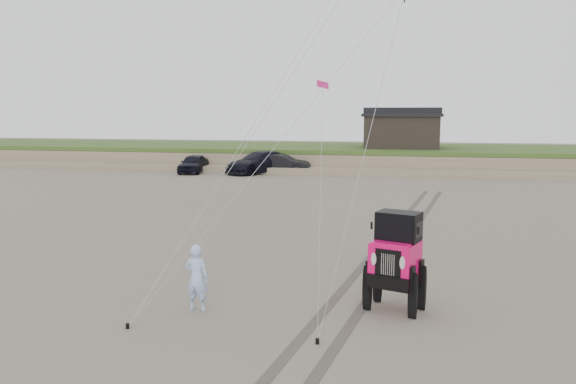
# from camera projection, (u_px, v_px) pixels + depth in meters

# --- Properties ---
(ground) EXTENTS (160.00, 160.00, 0.00)m
(ground) POSITION_uv_depth(u_px,v_px,m) (285.00, 331.00, 12.14)
(ground) COLOR #6B6054
(ground) RESTS_ON ground
(dune_ridge) EXTENTS (160.00, 14.25, 1.73)m
(dune_ridge) POSITION_uv_depth(u_px,v_px,m) (377.00, 157.00, 48.33)
(dune_ridge) COLOR #7A6B54
(dune_ridge) RESTS_ON ground
(cabin) EXTENTS (6.40, 5.40, 3.35)m
(cabin) POSITION_uv_depth(u_px,v_px,m) (402.00, 130.00, 47.10)
(cabin) COLOR black
(cabin) RESTS_ON dune_ridge
(truck_a) EXTENTS (2.09, 4.34, 1.43)m
(truck_a) POSITION_uv_depth(u_px,v_px,m) (193.00, 164.00, 43.67)
(truck_a) COLOR black
(truck_a) RESTS_ON ground
(truck_b) EXTENTS (4.46, 1.58, 1.46)m
(truck_b) POSITION_uv_depth(u_px,v_px,m) (282.00, 164.00, 43.42)
(truck_b) COLOR black
(truck_b) RESTS_ON ground
(truck_c) EXTENTS (5.27, 6.14, 1.69)m
(truck_c) POSITION_uv_depth(u_px,v_px,m) (260.00, 162.00, 43.35)
(truck_c) COLOR black
(truck_c) RESTS_ON ground
(jeep) EXTENTS (3.67, 5.49, 1.89)m
(jeep) POSITION_uv_depth(u_px,v_px,m) (395.00, 272.00, 13.26)
(jeep) COLOR #EE0A5E
(jeep) RESTS_ON ground
(man) EXTENTS (0.60, 0.41, 1.60)m
(man) POSITION_uv_depth(u_px,v_px,m) (197.00, 277.00, 13.30)
(man) COLOR #92B4E2
(man) RESTS_ON ground
(stake_main) EXTENTS (0.08, 0.08, 0.12)m
(stake_main) POSITION_uv_depth(u_px,v_px,m) (128.00, 326.00, 12.24)
(stake_main) COLOR black
(stake_main) RESTS_ON ground
(stake_aux) EXTENTS (0.08, 0.08, 0.12)m
(stake_aux) POSITION_uv_depth(u_px,v_px,m) (317.00, 341.00, 11.43)
(stake_aux) COLOR black
(stake_aux) RESTS_ON ground
(tire_tracks) EXTENTS (5.22, 29.74, 0.01)m
(tire_tracks) POSITION_uv_depth(u_px,v_px,m) (390.00, 248.00, 19.47)
(tire_tracks) COLOR #4C443D
(tire_tracks) RESTS_ON ground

